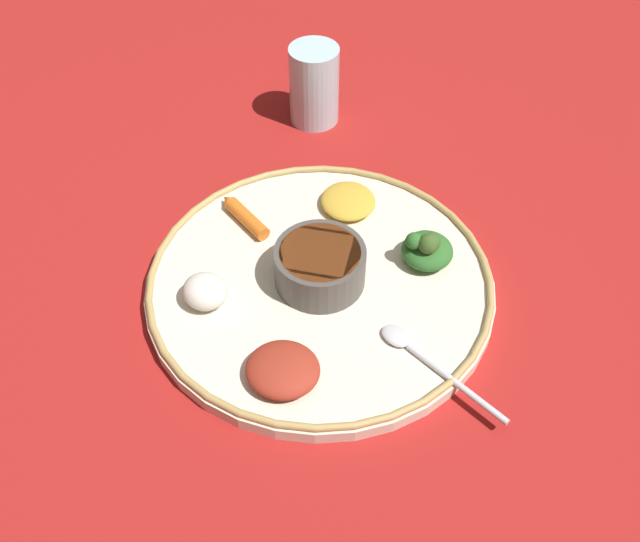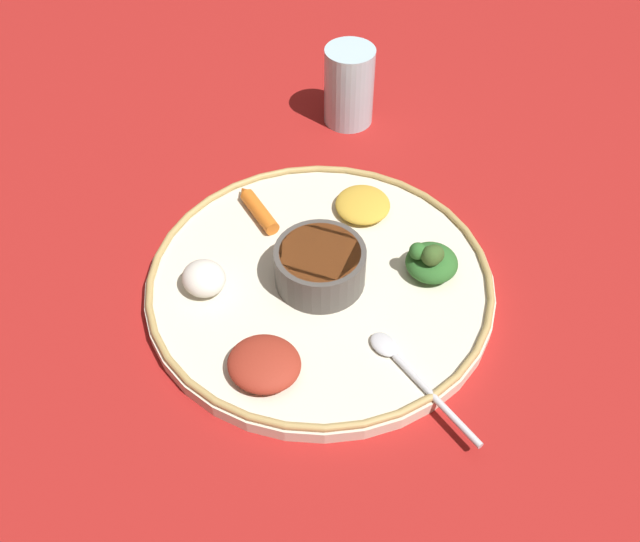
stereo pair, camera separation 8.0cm
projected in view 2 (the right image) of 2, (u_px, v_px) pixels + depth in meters
The scene contains 11 objects.
ground_plane at pixel (320, 289), 0.83m from camera, with size 2.40×2.40×0.00m, color maroon.
platter at pixel (320, 285), 0.82m from camera, with size 0.39×0.39×0.02m, color beige.
platter_rim at pixel (320, 278), 0.81m from camera, with size 0.39×0.39×0.01m, color tan.
center_bowl at pixel (320, 265), 0.80m from camera, with size 0.10×0.10×0.05m.
spoon at pixel (407, 368), 0.73m from camera, with size 0.04×0.16×0.01m.
greens_pile at pixel (431, 261), 0.81m from camera, with size 0.08×0.08×0.05m.
carrot_near_spoon at pixel (257, 209), 0.88m from camera, with size 0.04×0.09×0.02m.
mound_lentil_yellow at pixel (363, 205), 0.89m from camera, with size 0.07×0.07×0.02m, color gold.
mound_rice_white at pixel (204, 278), 0.80m from camera, with size 0.05×0.05×0.03m, color silver.
mound_beet at pixel (264, 364), 0.73m from camera, with size 0.07×0.07×0.03m, color maroon.
drinking_glass at pixel (349, 91), 1.01m from camera, with size 0.07×0.07×0.11m.
Camera 2 is at (-0.39, -0.37, 0.63)m, focal length 40.95 mm.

